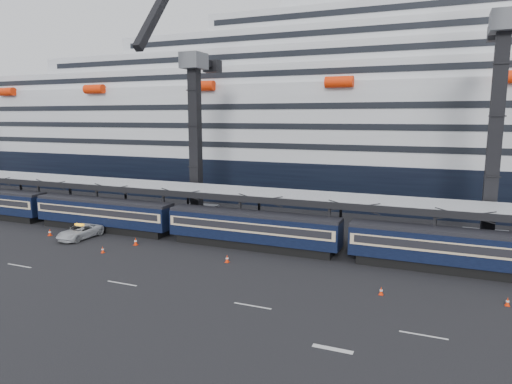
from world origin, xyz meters
TOP-DOWN VIEW (x-y plane):
  - ground at (0.00, 0.00)m, footprint 260.00×260.00m
  - lane_markings at (8.15, -5.23)m, footprint 111.00×4.27m
  - train at (-4.65, 10.00)m, footprint 133.05×3.00m
  - canopy at (0.00, 14.00)m, footprint 130.00×6.25m
  - cruise_ship at (-1.08, 45.99)m, footprint 214.09×28.84m
  - crane_dark_near at (-20.00, 18.59)m, footprint 4.50×17.75m
  - crane_dark_mid at (15.00, 17.59)m, footprint 4.50×18.24m
  - pickup_truck at (-27.94, 5.85)m, footprint 2.70×5.72m
  - traffic_cone_a at (-32.21, 5.47)m, footprint 0.41×0.41m
  - traffic_cone_b at (-21.61, 2.37)m, footprint 0.34×0.34m
  - traffic_cone_c at (-20.28, 6.07)m, footprint 0.43×0.43m
  - traffic_cone_d at (-8.33, 4.54)m, footprint 0.38×0.38m
  - traffic_cone_e at (6.54, 1.93)m, footprint 0.34×0.34m
  - traffic_cone_f at (15.53, 3.37)m, footprint 0.34×0.34m

SIDE VIEW (x-z plane):
  - ground at x=0.00m, z-range 0.00..0.00m
  - lane_markings at x=8.15m, z-range 0.00..0.02m
  - traffic_cone_f at x=15.53m, z-range 0.00..0.67m
  - traffic_cone_e at x=6.54m, z-range 0.00..0.68m
  - traffic_cone_b at x=-21.61m, z-range 0.00..0.68m
  - traffic_cone_d at x=-8.33m, z-range 0.00..0.76m
  - traffic_cone_a at x=-32.21m, z-range -0.01..0.81m
  - traffic_cone_c at x=-20.28m, z-range -0.01..0.86m
  - pickup_truck at x=-27.94m, z-range 0.00..1.58m
  - train at x=-4.65m, z-range 0.18..4.23m
  - canopy at x=0.00m, z-range 2.49..8.01m
  - crane_dark_near at x=-20.00m, z-range -5.61..29.47m
  - cruise_ship at x=-1.08m, z-range -4.66..29.34m
  - crane_dark_mid at x=15.00m, z-range -6.46..33.18m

